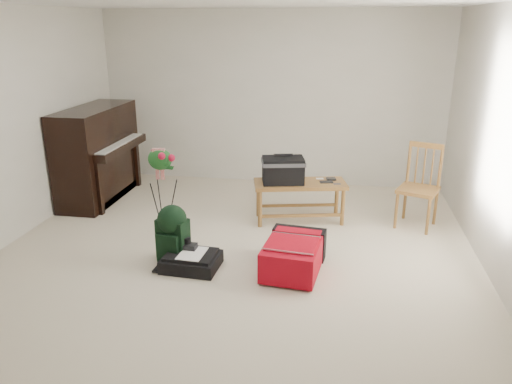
% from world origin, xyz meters
% --- Properties ---
extents(floor, '(5.00, 5.50, 0.01)m').
position_xyz_m(floor, '(0.00, 0.00, 0.00)').
color(floor, beige).
rests_on(floor, ground).
extents(wall_back, '(5.00, 0.04, 2.50)m').
position_xyz_m(wall_back, '(0.00, 2.75, 1.25)').
color(wall_back, beige).
rests_on(wall_back, floor).
extents(piano, '(0.71, 1.50, 1.25)m').
position_xyz_m(piano, '(-2.19, 1.60, 0.60)').
color(piano, black).
rests_on(piano, floor).
extents(bench, '(1.16, 0.67, 0.84)m').
position_xyz_m(bench, '(0.44, 1.21, 0.60)').
color(bench, olive).
rests_on(bench, floor).
extents(dining_chair, '(0.55, 0.55, 0.98)m').
position_xyz_m(dining_chair, '(1.96, 1.30, 0.48)').
color(dining_chair, olive).
rests_on(dining_chair, floor).
extents(red_suitcase, '(0.59, 0.81, 0.33)m').
position_xyz_m(red_suitcase, '(0.64, -0.05, 0.17)').
color(red_suitcase, red).
rests_on(red_suitcase, floor).
extents(black_duffel, '(0.56, 0.46, 0.23)m').
position_xyz_m(black_duffel, '(-0.36, -0.22, 0.08)').
color(black_duffel, black).
rests_on(black_duffel, floor).
extents(green_backpack, '(0.34, 0.31, 0.60)m').
position_xyz_m(green_backpack, '(-0.58, -0.10, 0.33)').
color(green_backpack, black).
rests_on(green_backpack, floor).
extents(flower_stand, '(0.38, 0.38, 1.08)m').
position_xyz_m(flower_stand, '(-0.85, 0.40, 0.53)').
color(flower_stand, black).
rests_on(flower_stand, floor).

